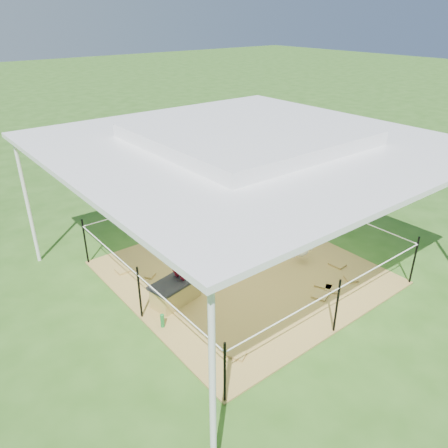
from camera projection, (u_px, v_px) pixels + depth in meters
ground at (243, 273)px, 8.65m from camera, size 90.00×90.00×0.00m
hay_patch at (243, 272)px, 8.64m from camera, size 4.60×4.60×0.03m
canopy_tent at (246, 140)px, 7.46m from camera, size 6.30×6.30×2.90m
rope_fence at (243, 244)px, 8.36m from camera, size 4.54×4.54×1.00m
straw_bale at (176, 292)px, 7.67m from camera, size 0.92×0.58×0.38m
dark_cloth at (175, 282)px, 7.58m from camera, size 0.98×0.64×0.05m
woman at (179, 256)px, 7.42m from camera, size 0.31×0.41×1.02m
green_bottle at (162, 321)px, 7.08m from camera, size 0.08×0.08×0.24m
pony at (230, 241)px, 8.89m from camera, size 1.08×0.78×0.83m
pink_hat at (230, 220)px, 8.68m from camera, size 0.26×0.26×0.12m
foal at (303, 252)px, 8.86m from camera, size 0.88×0.51×0.48m
trash_barrel at (228, 151)px, 14.78m from camera, size 0.64×0.64×0.81m
picnic_table_near at (143, 148)px, 15.06m from camera, size 1.98×1.44×0.82m
picnic_table_far at (179, 127)px, 17.97m from camera, size 2.11×1.95×0.71m
distant_person at (157, 145)px, 15.00m from camera, size 0.58×0.49×1.05m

